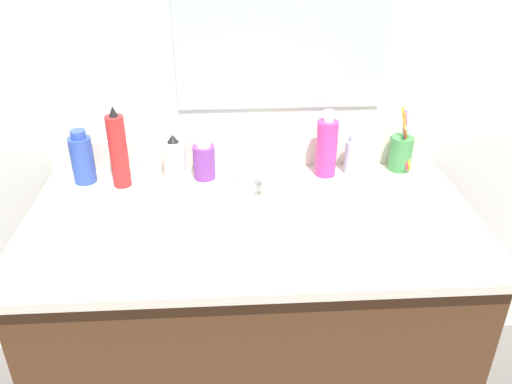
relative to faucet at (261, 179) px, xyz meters
The scene contains 15 objects.
vanity_cabinet 0.44m from the faucet, 102.83° to the right, with size 1.11×0.57×0.73m, color #4C2D19.
countertop 0.16m from the faucet, 102.83° to the right, with size 1.16×0.62×0.02m, color beige.
backsplash 0.16m from the faucet, 102.64° to the left, with size 1.16×0.02×0.09m, color beige.
back_wall 0.25m from the faucet, 99.02° to the left, with size 2.26×0.04×1.30m, color silver.
mirror_panel 0.47m from the faucet, 70.81° to the left, with size 0.60×0.01×0.56m, color #B2BCC6.
sink_basin 0.20m from the faucet, 90.00° to the right, with size 0.39×0.39×0.11m.
faucet is the anchor object (origin of this frame).
bottle_shampoo_blue 0.51m from the faucet, behind, with size 0.06×0.06×0.16m.
bottle_gel_clear 0.29m from the faucet, 16.97° to the left, with size 0.05×0.05×0.12m.
bottle_soap_pink 0.22m from the faucet, 21.57° to the left, with size 0.06×0.06×0.20m.
bottle_lotion_white 0.26m from the faucet, 161.48° to the left, with size 0.06×0.06×0.13m.
bottle_cream_purple 0.18m from the faucet, 154.90° to the left, with size 0.06×0.06×0.11m.
bottle_spray_red 0.40m from the faucet, behind, with size 0.05×0.05×0.24m.
cup_green 0.44m from the faucet, 12.79° to the left, with size 0.07×0.08×0.19m.
soap_bar 0.37m from the faucet, 162.63° to the left, with size 0.06×0.04×0.02m, color white.
Camera 1 is at (-0.06, -1.14, 1.45)m, focal length 36.57 mm.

